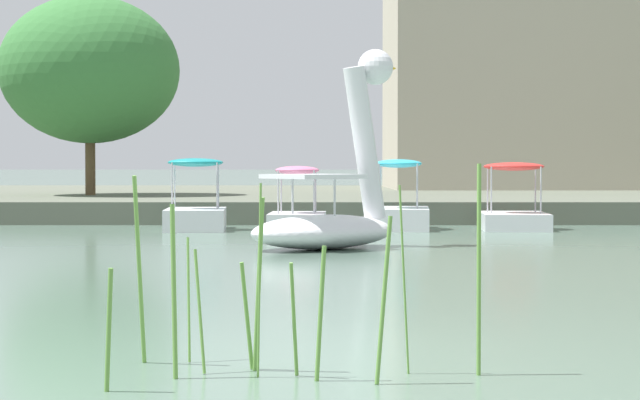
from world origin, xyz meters
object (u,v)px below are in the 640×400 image
at_px(swan_boat, 334,203).
at_px(tree_broadleaf_left, 90,70).
at_px(pedal_boat_red, 514,210).
at_px(pedal_boat_cyan, 399,210).
at_px(pedal_boat_teal, 196,211).
at_px(pedal_boat_pink, 298,212).

bearing_deg(swan_boat, tree_broadleaf_left, 116.57).
distance_m(pedal_boat_red, pedal_boat_cyan, 2.74).
distance_m(swan_boat, pedal_boat_cyan, 6.38).
distance_m(pedal_boat_cyan, pedal_boat_teal, 4.81).
height_order(pedal_boat_pink, tree_broadleaf_left, tree_broadleaf_left).
relative_size(swan_boat, pedal_boat_red, 1.51).
distance_m(pedal_boat_teal, tree_broadleaf_left, 10.75).
bearing_deg(pedal_boat_red, pedal_boat_pink, -176.73).
xyz_separation_m(pedal_boat_red, pedal_boat_pink, (-5.14, -0.29, -0.02)).
distance_m(pedal_boat_cyan, pedal_boat_pink, 2.42).
relative_size(pedal_boat_pink, pedal_boat_teal, 0.91).
xyz_separation_m(pedal_boat_pink, pedal_boat_teal, (-2.40, 0.07, 0.02)).
distance_m(pedal_boat_cyan, tree_broadleaf_left, 13.25).
xyz_separation_m(swan_boat, tree_broadleaf_left, (-7.46, 14.92, 3.68)).
height_order(pedal_boat_red, pedal_boat_cyan, pedal_boat_cyan).
xyz_separation_m(pedal_boat_pink, tree_broadleaf_left, (-6.68, 9.06, 4.07)).
height_order(swan_boat, pedal_boat_red, swan_boat).
bearing_deg(pedal_boat_red, pedal_boat_cyan, 179.84).
bearing_deg(tree_broadleaf_left, pedal_boat_pink, -53.59).
bearing_deg(pedal_boat_pink, tree_broadleaf_left, 126.41).
distance_m(pedal_boat_red, pedal_boat_pink, 5.15).
height_order(pedal_boat_cyan, tree_broadleaf_left, tree_broadleaf_left).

